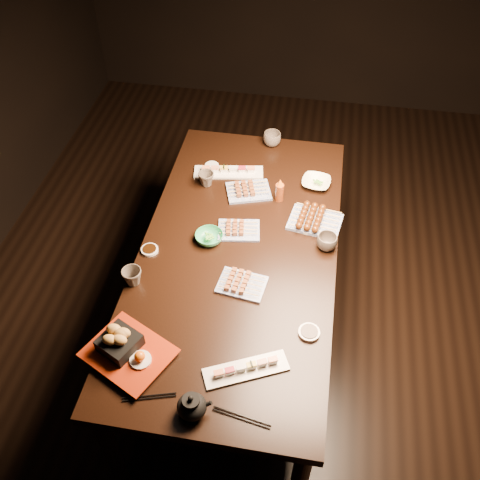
# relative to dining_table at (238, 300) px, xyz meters

# --- Properties ---
(ground) EXTENTS (5.00, 5.00, 0.00)m
(ground) POSITION_rel_dining_table_xyz_m (0.33, 0.08, -0.38)
(ground) COLOR black
(ground) RESTS_ON ground
(dining_table) EXTENTS (1.05, 1.87, 0.75)m
(dining_table) POSITION_rel_dining_table_xyz_m (0.00, 0.00, 0.00)
(dining_table) COLOR black
(dining_table) RESTS_ON ground
(sushi_platter_near) EXTENTS (0.33, 0.22, 0.04)m
(sushi_platter_near) POSITION_rel_dining_table_xyz_m (0.13, -0.60, 0.39)
(sushi_platter_near) COLOR white
(sushi_platter_near) RESTS_ON dining_table
(sushi_platter_far) EXTENTS (0.38, 0.16, 0.04)m
(sushi_platter_far) POSITION_rel_dining_table_xyz_m (-0.15, 0.54, 0.40)
(sushi_platter_far) COLOR white
(sushi_platter_far) RESTS_ON dining_table
(yakitori_plate_center) EXTENTS (0.21, 0.17, 0.05)m
(yakitori_plate_center) POSITION_rel_dining_table_xyz_m (-0.02, 0.12, 0.40)
(yakitori_plate_center) COLOR #828EB6
(yakitori_plate_center) RESTS_ON dining_table
(yakitori_plate_right) EXTENTS (0.22, 0.17, 0.05)m
(yakitori_plate_right) POSITION_rel_dining_table_xyz_m (0.05, -0.20, 0.40)
(yakitori_plate_right) COLOR #828EB6
(yakitori_plate_right) RESTS_ON dining_table
(yakitori_plate_left) EXTENTS (0.26, 0.22, 0.06)m
(yakitori_plate_left) POSITION_rel_dining_table_xyz_m (-0.02, 0.41, 0.40)
(yakitori_plate_left) COLOR #828EB6
(yakitori_plate_left) RESTS_ON dining_table
(tsukune_plate) EXTENTS (0.27, 0.22, 0.06)m
(tsukune_plate) POSITION_rel_dining_table_xyz_m (0.33, 0.24, 0.41)
(tsukune_plate) COLOR #828EB6
(tsukune_plate) RESTS_ON dining_table
(edamame_bowl_green) EXTENTS (0.16, 0.16, 0.04)m
(edamame_bowl_green) POSITION_rel_dining_table_xyz_m (-0.14, 0.04, 0.40)
(edamame_bowl_green) COLOR #339D61
(edamame_bowl_green) RESTS_ON dining_table
(edamame_bowl_cream) EXTENTS (0.16, 0.16, 0.04)m
(edamame_bowl_cream) POSITION_rel_dining_table_xyz_m (0.32, 0.52, 0.39)
(edamame_bowl_cream) COLOR #F7F3CA
(edamame_bowl_cream) RESTS_ON dining_table
(tempura_tray) EXTENTS (0.39, 0.36, 0.12)m
(tempura_tray) POSITION_rel_dining_table_xyz_m (-0.32, -0.62, 0.43)
(tempura_tray) COLOR black
(tempura_tray) RESTS_ON dining_table
(teacup_near_left) EXTENTS (0.11, 0.11, 0.08)m
(teacup_near_left) POSITION_rel_dining_table_xyz_m (-0.42, -0.26, 0.41)
(teacup_near_left) COLOR #51473E
(teacup_near_left) RESTS_ON dining_table
(teacup_mid_right) EXTENTS (0.11, 0.11, 0.07)m
(teacup_mid_right) POSITION_rel_dining_table_xyz_m (0.40, 0.09, 0.41)
(teacup_mid_right) COLOR #51473E
(teacup_mid_right) RESTS_ON dining_table
(teacup_far_left) EXTENTS (0.10, 0.10, 0.08)m
(teacup_far_left) POSITION_rel_dining_table_xyz_m (-0.24, 0.43, 0.41)
(teacup_far_left) COLOR #51473E
(teacup_far_left) RESTS_ON dining_table
(teacup_far_right) EXTENTS (0.13, 0.13, 0.08)m
(teacup_far_right) POSITION_rel_dining_table_xyz_m (0.05, 0.83, 0.41)
(teacup_far_right) COLOR #51473E
(teacup_far_right) RESTS_ON dining_table
(teapot) EXTENTS (0.16, 0.16, 0.11)m
(teapot) POSITION_rel_dining_table_xyz_m (-0.03, -0.80, 0.43)
(teapot) COLOR black
(teapot) RESTS_ON dining_table
(condiment_bottle) EXTENTS (0.05, 0.05, 0.13)m
(condiment_bottle) POSITION_rel_dining_table_xyz_m (0.14, 0.38, 0.44)
(condiment_bottle) COLOR maroon
(condiment_bottle) RESTS_ON dining_table
(sauce_dish_west) EXTENTS (0.09, 0.09, 0.01)m
(sauce_dish_west) POSITION_rel_dining_table_xyz_m (-0.40, -0.07, 0.38)
(sauce_dish_west) COLOR white
(sauce_dish_west) RESTS_ON dining_table
(sauce_dish_east) EXTENTS (0.11, 0.11, 0.01)m
(sauce_dish_east) POSITION_rel_dining_table_xyz_m (0.30, 0.19, 0.38)
(sauce_dish_east) COLOR white
(sauce_dish_east) RESTS_ON dining_table
(sauce_dish_se) EXTENTS (0.10, 0.10, 0.02)m
(sauce_dish_se) POSITION_rel_dining_table_xyz_m (0.36, -0.40, 0.38)
(sauce_dish_se) COLOR white
(sauce_dish_se) RESTS_ON dining_table
(sauce_dish_nw) EXTENTS (0.10, 0.10, 0.01)m
(sauce_dish_nw) POSITION_rel_dining_table_xyz_m (-0.24, 0.58, 0.38)
(sauce_dish_nw) COLOR white
(sauce_dish_nw) RESTS_ON dining_table
(chopsticks_near) EXTENTS (0.19, 0.07, 0.01)m
(chopsticks_near) POSITION_rel_dining_table_xyz_m (-0.20, -0.77, 0.38)
(chopsticks_near) COLOR black
(chopsticks_near) RESTS_ON dining_table
(chopsticks_se) EXTENTS (0.22, 0.06, 0.01)m
(chopsticks_se) POSITION_rel_dining_table_xyz_m (0.15, -0.79, 0.38)
(chopsticks_se) COLOR black
(chopsticks_se) RESTS_ON dining_table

